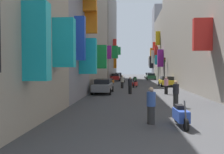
% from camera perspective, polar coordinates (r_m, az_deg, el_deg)
% --- Properties ---
extents(ground_plane, '(140.00, 140.00, 0.00)m').
position_cam_1_polar(ground_plane, '(32.81, 6.74, -2.09)').
color(ground_plane, '#424244').
extents(building_left_mid_a, '(7.30, 6.87, 15.07)m').
position_cam_1_polar(building_left_mid_a, '(18.88, -17.41, 17.84)').
color(building_left_mid_a, gray).
rests_on(building_left_mid_a, ground).
extents(building_left_mid_b, '(7.13, 17.11, 16.59)m').
position_cam_1_polar(building_left_mid_b, '(30.22, -8.68, 13.34)').
color(building_left_mid_b, gray).
rests_on(building_left_mid_b, ground).
extents(building_left_far, '(7.32, 24.29, 21.30)m').
position_cam_1_polar(building_left_far, '(51.69, -3.01, 11.25)').
color(building_left_far, slate).
rests_on(building_left_far, ground).
extents(building_right_mid_a, '(7.39, 31.22, 21.33)m').
position_cam_1_polar(building_right_mid_a, '(29.83, 23.62, 18.04)').
color(building_right_mid_a, gray).
rests_on(building_right_mid_a, ground).
extents(building_right_mid_b, '(7.37, 13.64, 14.12)m').
position_cam_1_polar(building_right_mid_b, '(50.62, 15.22, 7.28)').
color(building_right_mid_b, gray).
rests_on(building_right_mid_b, ground).
extents(building_right_mid_c, '(6.99, 6.32, 18.95)m').
position_cam_1_polar(building_right_mid_c, '(60.67, 13.49, 8.68)').
color(building_right_mid_c, gray).
rests_on(building_right_mid_c, ground).
extents(parked_car_grey, '(1.84, 4.39, 1.39)m').
position_cam_1_polar(parked_car_grey, '(21.48, -2.37, -2.25)').
color(parked_car_grey, slate).
rests_on(parked_car_grey, ground).
extents(parked_car_yellow, '(1.92, 3.94, 1.37)m').
position_cam_1_polar(parked_car_yellow, '(31.25, 14.09, -1.01)').
color(parked_car_yellow, gold).
rests_on(parked_car_yellow, ground).
extents(parked_car_black, '(1.86, 4.21, 1.56)m').
position_cam_1_polar(parked_car_black, '(50.81, 1.64, 0.28)').
color(parked_car_black, black).
rests_on(parked_car_black, ground).
extents(parked_car_red, '(1.84, 3.98, 1.50)m').
position_cam_1_polar(parked_car_red, '(44.17, 0.94, -0.01)').
color(parked_car_red, '#B21E1E').
rests_on(parked_car_red, ground).
extents(parked_car_white, '(1.86, 4.10, 1.50)m').
position_cam_1_polar(parked_car_white, '(56.09, 9.52, 0.39)').
color(parked_car_white, white).
rests_on(parked_car_white, ground).
extents(parked_car_green, '(2.01, 4.35, 1.44)m').
position_cam_1_polar(parked_car_green, '(50.51, 10.11, 0.18)').
color(parked_car_green, '#236638').
rests_on(parked_car_green, ground).
extents(scooter_red, '(0.75, 1.71, 1.13)m').
position_cam_1_polar(scooter_red, '(28.44, 6.04, -1.79)').
color(scooter_red, red).
rests_on(scooter_red, ground).
extents(scooter_blue, '(0.49, 1.94, 1.13)m').
position_cam_1_polar(scooter_blue, '(9.51, 17.52, -9.44)').
color(scooter_blue, '#2D4CAD').
rests_on(scooter_blue, ground).
extents(scooter_orange, '(0.47, 1.87, 1.13)m').
position_cam_1_polar(scooter_orange, '(34.07, 0.11, -1.15)').
color(scooter_orange, orange).
rests_on(scooter_orange, ground).
extents(scooter_green, '(0.80, 1.78, 1.13)m').
position_cam_1_polar(scooter_green, '(44.00, 5.98, -0.45)').
color(scooter_green, '#287F3D').
rests_on(scooter_green, ground).
extents(scooter_silver, '(0.61, 1.77, 1.13)m').
position_cam_1_polar(scooter_silver, '(39.32, 3.08, -0.73)').
color(scooter_silver, '#ADADB2').
rests_on(scooter_silver, ground).
extents(pedestrian_crossing, '(0.53, 0.53, 1.63)m').
position_cam_1_polar(pedestrian_crossing, '(14.36, 16.33, -4.19)').
color(pedestrian_crossing, black).
rests_on(pedestrian_crossing, ground).
extents(pedestrian_near_left, '(0.54, 0.54, 1.59)m').
position_cam_1_polar(pedestrian_near_left, '(9.52, 10.17, -7.40)').
color(pedestrian_near_left, '#2F2F2F').
rests_on(pedestrian_near_left, ground).
extents(pedestrian_near_right, '(0.45, 0.45, 1.60)m').
position_cam_1_polar(pedestrian_near_right, '(27.05, 2.68, -1.27)').
color(pedestrian_near_right, black).
rests_on(pedestrian_near_right, ground).
extents(pedestrian_mid_street, '(0.49, 0.49, 1.66)m').
position_cam_1_polar(pedestrian_mid_street, '(21.14, 13.97, -2.16)').
color(pedestrian_mid_street, black).
rests_on(pedestrian_mid_street, ground).
extents(pedestrian_far_away, '(0.46, 0.46, 1.61)m').
position_cam_1_polar(pedestrian_far_away, '(20.78, 4.74, -2.24)').
color(pedestrian_far_away, black).
rests_on(pedestrian_far_away, ground).
extents(traffic_light_near_corner, '(0.26, 0.34, 4.30)m').
position_cam_1_polar(traffic_light_near_corner, '(37.40, 13.59, 2.85)').
color(traffic_light_near_corner, '#2D2D2D').
rests_on(traffic_light_near_corner, ground).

